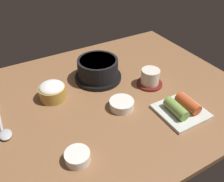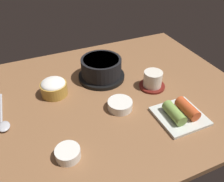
# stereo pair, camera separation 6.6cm
# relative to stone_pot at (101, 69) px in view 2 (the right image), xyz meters

# --- Properties ---
(dining_table) EXTENTS (1.00, 0.76, 0.02)m
(dining_table) POSITION_rel_stone_pot_xyz_m (-0.03, -0.11, -0.05)
(dining_table) COLOR brown
(dining_table) RESTS_ON ground
(stone_pot) EXTENTS (0.18, 0.18, 0.08)m
(stone_pot) POSITION_rel_stone_pot_xyz_m (0.00, 0.00, 0.00)
(stone_pot) COLOR black
(stone_pot) RESTS_ON dining_table
(rice_bowl) EXTENTS (0.09, 0.09, 0.06)m
(rice_bowl) POSITION_rel_stone_pot_xyz_m (-0.19, -0.03, -0.01)
(rice_bowl) COLOR #B78C38
(rice_bowl) RESTS_ON dining_table
(tea_cup_with_saucer) EXTENTS (0.10, 0.10, 0.06)m
(tea_cup_with_saucer) POSITION_rel_stone_pot_xyz_m (0.15, -0.13, -0.01)
(tea_cup_with_saucer) COLOR maroon
(tea_cup_with_saucer) RESTS_ON dining_table
(banchan_cup_center) EXTENTS (0.08, 0.08, 0.03)m
(banchan_cup_center) POSITION_rel_stone_pot_xyz_m (-0.01, -0.19, -0.03)
(banchan_cup_center) COLOR white
(banchan_cup_center) RESTS_ON dining_table
(kimchi_plate) EXTENTS (0.14, 0.14, 0.05)m
(kimchi_plate) POSITION_rel_stone_pot_xyz_m (0.14, -0.31, -0.02)
(kimchi_plate) COLOR silver
(kimchi_plate) RESTS_ON dining_table
(side_bowl_near) EXTENTS (0.07, 0.07, 0.03)m
(side_bowl_near) POSITION_rel_stone_pot_xyz_m (-0.22, -0.31, -0.03)
(side_bowl_near) COLOR white
(side_bowl_near) RESTS_ON dining_table
(spoon) EXTENTS (0.04, 0.20, 0.01)m
(spoon) POSITION_rel_stone_pot_xyz_m (-0.37, -0.11, -0.04)
(spoon) COLOR #B7B7BC
(spoon) RESTS_ON dining_table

